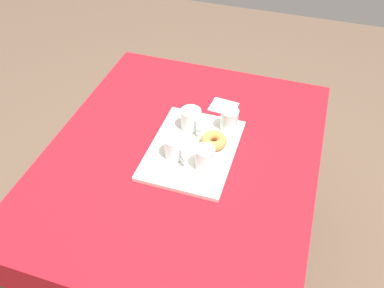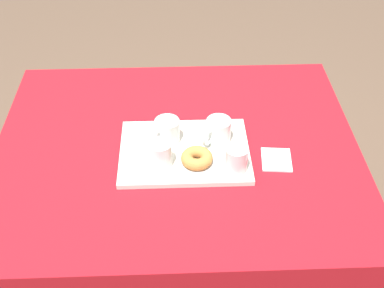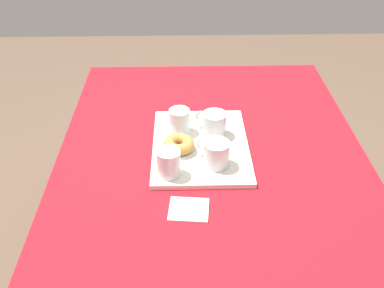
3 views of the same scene
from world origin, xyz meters
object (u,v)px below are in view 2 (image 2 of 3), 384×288
at_px(serving_tray, 185,152).
at_px(water_glass_far, 161,155).
at_px(tea_mug_right, 218,131).
at_px(sugar_donut_left, 197,158).
at_px(donut_plate_left, 197,163).
at_px(paper_napkin, 276,160).
at_px(dining_table, 177,165).
at_px(water_glass_near, 236,160).
at_px(tea_mug_left, 167,132).

bearing_deg(serving_tray, water_glass_far, -137.63).
xyz_separation_m(tea_mug_right, sugar_donut_left, (-0.08, -0.12, -0.01)).
xyz_separation_m(donut_plate_left, paper_napkin, (0.28, 0.03, -0.02)).
relative_size(tea_mug_right, donut_plate_left, 0.98).
bearing_deg(donut_plate_left, sugar_donut_left, 0.00).
bearing_deg(donut_plate_left, water_glass_far, 178.87).
bearing_deg(sugar_donut_left, donut_plate_left, 0.00).
bearing_deg(tea_mug_right, sugar_donut_left, -123.35).
height_order(dining_table, water_glass_near, water_glass_near).
distance_m(tea_mug_right, donut_plate_left, 0.15).
bearing_deg(donut_plate_left, water_glass_near, -13.98).
xyz_separation_m(water_glass_near, donut_plate_left, (-0.13, 0.03, -0.04)).
xyz_separation_m(water_glass_far, sugar_donut_left, (0.12, -0.00, -0.01)).
height_order(tea_mug_left, water_glass_near, water_glass_near).
relative_size(tea_mug_left, sugar_donut_left, 1.05).
distance_m(tea_mug_right, paper_napkin, 0.22).
xyz_separation_m(serving_tray, tea_mug_right, (0.12, 0.05, 0.05)).
relative_size(dining_table, serving_tray, 2.89).
bearing_deg(water_glass_far, tea_mug_right, 30.77).
bearing_deg(water_glass_near, water_glass_far, 172.15).
height_order(water_glass_far, donut_plate_left, water_glass_far).
xyz_separation_m(tea_mug_right, donut_plate_left, (-0.08, -0.12, -0.04)).
relative_size(dining_table, donut_plate_left, 11.44).
height_order(tea_mug_left, tea_mug_right, same).
relative_size(tea_mug_right, paper_napkin, 0.94).
relative_size(water_glass_far, donut_plate_left, 0.81).
bearing_deg(water_glass_near, tea_mug_right, 107.33).
bearing_deg(dining_table, tea_mug_left, 163.03).
height_order(donut_plate_left, sugar_donut_left, sugar_donut_left).
bearing_deg(tea_mug_right, dining_table, -177.77).
relative_size(water_glass_near, sugar_donut_left, 0.85).
distance_m(dining_table, water_glass_far, 0.19).
bearing_deg(serving_tray, dining_table, 123.41).
relative_size(water_glass_near, donut_plate_left, 0.81).
distance_m(serving_tray, paper_napkin, 0.32).
height_order(tea_mug_left, donut_plate_left, tea_mug_left).
distance_m(water_glass_far, sugar_donut_left, 0.12).
bearing_deg(serving_tray, tea_mug_left, 140.25).
bearing_deg(water_glass_far, sugar_donut_left, -1.13).
bearing_deg(water_glass_far, dining_table, 64.26).
bearing_deg(serving_tray, tea_mug_right, 20.83).
xyz_separation_m(water_glass_near, water_glass_far, (-0.25, 0.03, 0.00)).
height_order(serving_tray, water_glass_far, water_glass_far).
height_order(sugar_donut_left, paper_napkin, sugar_donut_left).
xyz_separation_m(tea_mug_left, tea_mug_right, (0.18, -0.00, 0.00)).
relative_size(tea_mug_left, donut_plate_left, 1.00).
distance_m(tea_mug_right, water_glass_near, 0.16).
xyz_separation_m(tea_mug_left, paper_napkin, (0.37, -0.10, -0.06)).
bearing_deg(tea_mug_right, water_glass_near, -72.67).
bearing_deg(water_glass_near, dining_table, 142.61).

